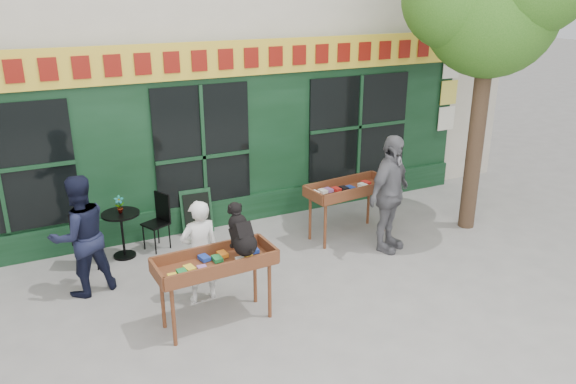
# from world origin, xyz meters

# --- Properties ---
(ground) EXTENTS (80.00, 80.00, 0.00)m
(ground) POSITION_xyz_m (0.00, 0.00, 0.00)
(ground) COLOR slate
(ground) RESTS_ON ground
(book_cart_center) EXTENTS (1.53, 0.69, 0.99)m
(book_cart_center) POSITION_xyz_m (-0.85, -0.68, 0.82)
(book_cart_center) COLOR brown
(book_cart_center) RESTS_ON ground
(dog) EXTENTS (0.37, 0.62, 0.60)m
(dog) POSITION_xyz_m (-0.50, -0.73, 1.29)
(dog) COLOR black
(dog) RESTS_ON book_cart_center
(woman) EXTENTS (0.55, 0.38, 1.48)m
(woman) POSITION_xyz_m (-0.85, -0.03, 0.74)
(woman) COLOR silver
(woman) RESTS_ON ground
(book_cart_right) EXTENTS (1.56, 0.78, 0.99)m
(book_cart_right) POSITION_xyz_m (2.12, 0.91, 0.82)
(book_cart_right) COLOR brown
(book_cart_right) RESTS_ON ground
(man_right) EXTENTS (1.24, 0.93, 1.96)m
(man_right) POSITION_xyz_m (2.42, 0.16, 0.98)
(man_right) COLOR slate
(man_right) RESTS_ON ground
(bistro_table) EXTENTS (0.60, 0.60, 0.76)m
(bistro_table) POSITION_xyz_m (-1.58, 1.80, 0.54)
(bistro_table) COLOR black
(bistro_table) RESTS_ON ground
(bistro_chair_left) EXTENTS (0.47, 0.46, 0.95)m
(bistro_chair_left) POSITION_xyz_m (-2.21, 1.73, 0.56)
(bistro_chair_left) COLOR black
(bistro_chair_left) RESTS_ON ground
(bistro_chair_right) EXTENTS (0.48, 0.48, 0.95)m
(bistro_chair_right) POSITION_xyz_m (-0.94, 1.89, 0.56)
(bistro_chair_right) COLOR black
(bistro_chair_right) RESTS_ON ground
(potted_plant) EXTENTS (0.16, 0.12, 0.29)m
(potted_plant) POSITION_xyz_m (-1.58, 1.80, 0.91)
(potted_plant) COLOR gray
(potted_plant) RESTS_ON bistro_table
(man_left) EXTENTS (1.00, 0.86, 1.76)m
(man_left) POSITION_xyz_m (-2.28, 0.90, 0.88)
(man_left) COLOR black
(man_left) RESTS_ON ground
(chalkboard) EXTENTS (0.57, 0.22, 0.79)m
(chalkboard) POSITION_xyz_m (-0.21, 2.19, 0.40)
(chalkboard) COLOR black
(chalkboard) RESTS_ON ground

